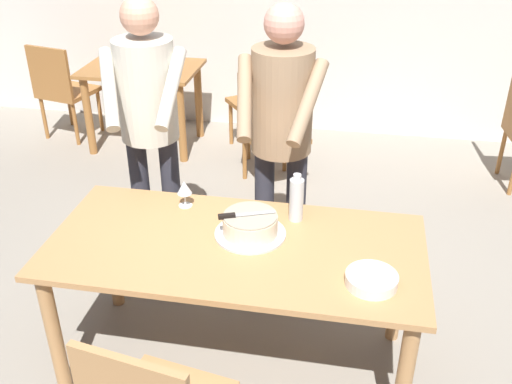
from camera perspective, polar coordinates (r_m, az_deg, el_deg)
The scene contains 13 objects.
ground_plane at distance 3.21m, azimuth -1.81°, elevation -16.19°, with size 14.00×14.00×0.00m, color gray.
main_dining_table at distance 2.79m, azimuth -2.01°, elevation -6.88°, with size 1.75×0.83×0.75m.
cake_on_platter at distance 2.76m, azimuth -0.57°, elevation -3.29°, with size 0.34×0.34×0.11m.
cake_knife at distance 2.72m, azimuth -2.06°, elevation -2.29°, with size 0.26×0.12×0.02m.
plate_stack at distance 2.51m, azimuth 11.19°, elevation -8.38°, with size 0.22×0.22×0.05m.
wine_glass_near at distance 2.99m, azimuth -7.00°, elevation 0.36°, with size 0.08×0.08×0.14m.
water_bottle at distance 2.85m, azimuth 3.96°, elevation -0.68°, with size 0.07×0.07×0.25m.
person_cutting_cake at distance 3.09m, azimuth 2.49°, elevation 6.20°, with size 0.47×0.56×1.72m.
person_standing_beside at distance 3.29m, azimuth -10.41°, elevation 7.22°, with size 0.46×0.57×1.72m.
background_table at distance 5.37m, azimuth -10.96°, elevation 10.22°, with size 1.00×0.70×0.74m.
background_chair_0 at distance 5.28m, azimuth 0.90°, elevation 9.41°, with size 0.62×0.62×0.90m.
background_chair_2 at distance 4.55m, azimuth 0.93°, elevation 6.08°, with size 0.61×0.61×0.90m.
background_chair_3 at distance 5.75m, azimuth -18.36°, elevation 9.60°, with size 0.53×0.53×0.90m.
Camera 1 is at (0.50, -2.19, 2.29)m, focal length 41.05 mm.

